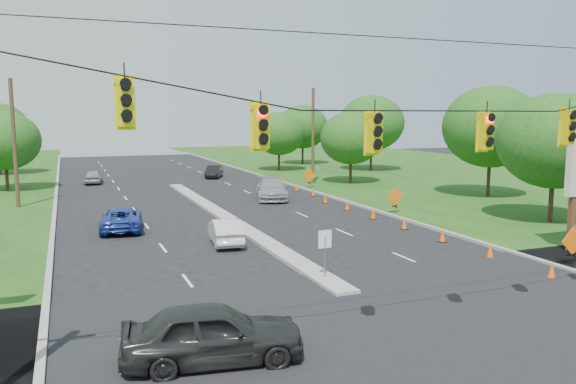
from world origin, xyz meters
name	(u,v)px	position (x,y,z in m)	size (l,w,h in m)	color
ground	(412,337)	(0.00, 0.00, 0.00)	(160.00, 160.00, 0.00)	black
cross_street	(412,337)	(0.00, 0.00, 0.00)	(160.00, 14.00, 0.02)	black
curb_left	(55,206)	(-10.10, 30.00, 0.00)	(0.25, 110.00, 0.16)	gray
curb_right	(311,192)	(10.10, 30.00, 0.00)	(0.25, 110.00, 0.16)	gray
median	(224,217)	(0.00, 21.00, 0.00)	(1.00, 34.00, 0.18)	gray
median_sign	(325,245)	(0.00, 6.00, 1.46)	(0.55, 0.06, 2.05)	gray
signal_span	(437,173)	(-0.05, -1.00, 4.97)	(25.60, 0.32, 9.00)	#422D1C
utility_pole_far_left	(14,144)	(-12.50, 30.00, 4.50)	(0.28, 0.28, 9.00)	#422D1C
utility_pole_far_right	(313,136)	(12.50, 35.00, 4.50)	(0.28, 0.28, 9.00)	#422D1C
cone_0	(552,270)	(8.59, 3.00, 0.35)	(0.32, 0.32, 0.70)	#FF5909
cone_1	(490,251)	(8.59, 6.50, 0.35)	(0.32, 0.32, 0.70)	#FF5909
cone_2	(442,235)	(8.59, 10.00, 0.35)	(0.32, 0.32, 0.70)	#FF5909
cone_3	(404,223)	(8.59, 13.50, 0.35)	(0.32, 0.32, 0.70)	#FF5909
cone_4	(373,213)	(8.59, 17.00, 0.35)	(0.32, 0.32, 0.70)	#FF5909
cone_5	(347,205)	(8.59, 20.50, 0.35)	(0.32, 0.32, 0.70)	#FF5909
cone_6	(325,198)	(8.59, 24.00, 0.35)	(0.32, 0.32, 0.70)	#FF5909
cone_7	(313,192)	(9.19, 27.50, 0.35)	(0.32, 0.32, 0.70)	#FF5909
cone_8	(297,187)	(9.19, 31.00, 0.35)	(0.32, 0.32, 0.70)	#FF5909
cone_9	(282,182)	(9.19, 34.50, 0.35)	(0.32, 0.32, 0.70)	#FF5909
cone_10	(269,178)	(9.19, 38.00, 0.35)	(0.32, 0.32, 0.70)	#FF5909
work_sign_0	(573,242)	(10.80, 4.00, 1.09)	(1.27, 0.58, 1.37)	black
work_sign_1	(395,198)	(10.80, 18.00, 1.09)	(1.27, 0.58, 1.37)	black
work_sign_2	(309,176)	(10.80, 32.00, 1.09)	(1.27, 0.58, 1.37)	black
tree_5	(4,141)	(-14.00, 40.00, 4.34)	(5.88, 5.88, 6.86)	black
tree_7	(555,141)	(18.00, 12.00, 4.96)	(6.72, 6.72, 7.84)	black
tree_8	(491,127)	(22.00, 22.00, 5.58)	(7.56, 7.56, 8.82)	black
tree_9	(351,138)	(16.00, 34.00, 4.34)	(5.88, 5.88, 6.86)	black
tree_10	(372,123)	(24.00, 44.00, 5.58)	(7.56, 7.56, 8.82)	black
tree_11	(303,127)	(20.00, 55.00, 4.96)	(6.72, 6.72, 7.84)	black
tree_12	(279,134)	(14.00, 48.00, 4.34)	(5.88, 5.88, 6.86)	black
black_sedan	(213,333)	(-5.86, 0.48, 0.81)	(1.92, 4.77, 1.62)	#242424
white_sedan	(225,231)	(-1.89, 13.77, 0.65)	(1.38, 3.95, 1.30)	silver
blue_pickup	(122,219)	(-6.46, 19.24, 0.66)	(2.20, 4.77, 1.33)	#233A9D
silver_car_far	(272,189)	(5.53, 27.27, 0.81)	(2.26, 5.55, 1.61)	#96979B
silver_car_oncoming	(93,177)	(-6.87, 43.02, 0.66)	(1.57, 3.89, 1.33)	gray
dark_car_receding	(214,171)	(5.11, 43.72, 0.64)	(1.36, 3.91, 1.29)	black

